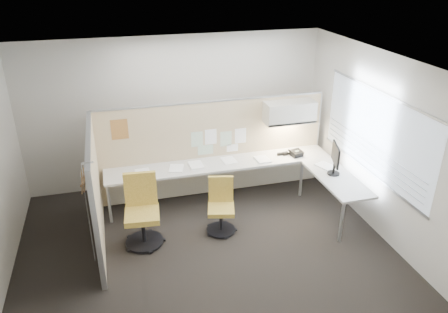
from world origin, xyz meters
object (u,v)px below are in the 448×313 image
object	(u,v)px
chair_left	(142,212)
phone	(296,153)
desk	(241,171)
monitor	(335,158)
chair_right	(221,207)

from	to	relation	value
chair_left	phone	distance (m)	3.00
desk	phone	world-z (taller)	phone
chair_left	monitor	xyz separation A→B (m)	(3.17, -0.01, 0.52)
desk	chair_right	bearing A→B (deg)	-126.34
desk	phone	size ratio (longest dim) A/B	16.15
chair_right	phone	bearing A→B (deg)	41.70
chair_right	desk	bearing A→B (deg)	68.07
desk	chair_right	xyz separation A→B (m)	(-0.57, -0.78, -0.19)
phone	chair_right	bearing A→B (deg)	-166.46
chair_right	chair_left	bearing A→B (deg)	-166.31
desk	chair_left	xyz separation A→B (m)	(-1.80, -0.76, -0.09)
chair_right	monitor	distance (m)	2.04
chair_left	monitor	bearing A→B (deg)	5.68
phone	monitor	bearing A→B (deg)	-83.64
chair_right	phone	world-z (taller)	chair_right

